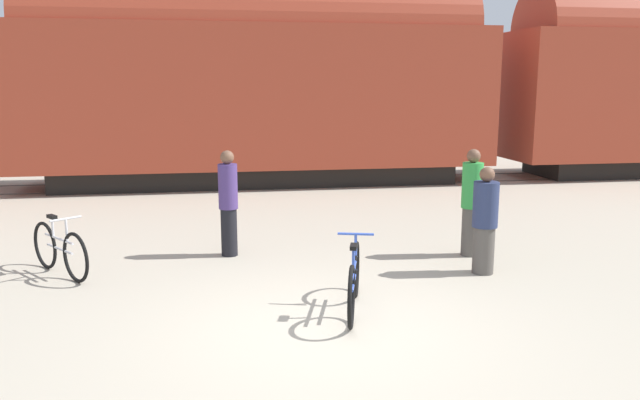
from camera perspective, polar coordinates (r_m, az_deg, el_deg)
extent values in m
plane|color=#B2A893|center=(7.34, 0.30, -11.69)|extent=(80.00, 80.00, 0.00)
cube|color=black|center=(17.74, -5.67, 2.38)|extent=(10.89, 2.19, 0.55)
cube|color=#9E3823|center=(17.56, -5.79, 9.37)|extent=(12.96, 2.91, 3.77)
cylinder|color=#9E3823|center=(17.63, -5.91, 15.50)|extent=(11.92, 2.77, 2.77)
cube|color=#4C4238|center=(17.07, -5.48, 1.16)|extent=(53.01, 0.07, 0.01)
cube|color=#4C4238|center=(18.48, -5.80, 1.87)|extent=(53.01, 0.07, 0.01)
torus|color=black|center=(9.50, -21.44, -4.92)|extent=(0.48, 0.61, 0.73)
torus|color=black|center=(10.38, -23.84, -3.81)|extent=(0.48, 0.61, 0.73)
cylinder|color=silver|center=(9.89, -22.77, -3.29)|extent=(0.56, 0.72, 0.04)
cylinder|color=silver|center=(9.93, -22.71, -4.15)|extent=(0.51, 0.66, 0.04)
cylinder|color=silver|center=(10.02, -23.25, -2.26)|extent=(0.04, 0.04, 0.31)
cube|color=black|center=(9.99, -23.31, -1.41)|extent=(0.19, 0.21, 0.05)
cylinder|color=silver|center=(9.61, -22.17, -2.60)|extent=(0.04, 0.04, 0.34)
cylinder|color=silver|center=(9.58, -22.24, -1.60)|extent=(0.39, 0.31, 0.03)
torus|color=black|center=(8.29, 3.34, -6.34)|extent=(0.25, 0.73, 0.74)
torus|color=black|center=(7.25, 2.88, -8.85)|extent=(0.25, 0.73, 0.74)
cylinder|color=#3351B7|center=(7.71, 3.14, -6.16)|extent=(0.30, 0.94, 0.04)
cylinder|color=#3351B7|center=(7.75, 3.13, -7.27)|extent=(0.27, 0.85, 0.04)
cylinder|color=#3351B7|center=(7.48, 3.07, -5.44)|extent=(0.04, 0.04, 0.31)
cube|color=black|center=(7.44, 3.08, -4.28)|extent=(0.13, 0.21, 0.05)
cylinder|color=#3351B7|center=(7.95, 3.28, -4.34)|extent=(0.04, 0.04, 0.35)
cylinder|color=#3351B7|center=(7.91, 3.29, -3.13)|extent=(0.45, 0.16, 0.03)
cylinder|color=black|center=(10.32, -8.31, -2.92)|extent=(0.26, 0.26, 0.79)
cylinder|color=#473370|center=(10.17, -8.42, 1.23)|extent=(0.31, 0.31, 0.73)
sphere|color=brown|center=(10.11, -8.49, 3.89)|extent=(0.22, 0.22, 0.22)
cylinder|color=#514C47|center=(10.51, 13.57, -2.83)|extent=(0.29, 0.29, 0.80)
cylinder|color=green|center=(10.36, 13.76, 1.31)|extent=(0.34, 0.34, 0.74)
sphere|color=brown|center=(10.30, 13.87, 3.94)|extent=(0.22, 0.22, 0.22)
cylinder|color=#514C47|center=(9.59, 14.72, -4.44)|extent=(0.32, 0.32, 0.71)
cylinder|color=navy|center=(9.44, 14.91, -0.40)|extent=(0.37, 0.37, 0.67)
sphere|color=brown|center=(9.37, 15.04, 2.28)|extent=(0.22, 0.22, 0.22)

